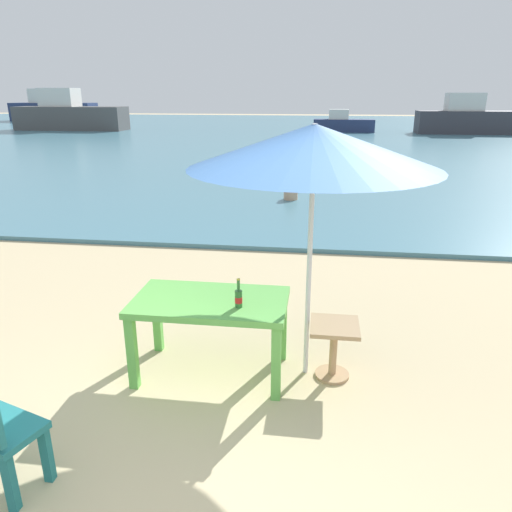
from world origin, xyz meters
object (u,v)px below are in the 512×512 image
boat_barge (53,109)px  boat_sailboat (471,119)px  boat_ferry (70,115)px  patio_umbrella (314,146)px  boat_fishing_trawler (343,124)px  side_table_wood (334,343)px  picnic_table_green (210,310)px  swimmer_person (291,193)px  beer_bottle_amber (239,297)px

boat_barge → boat_sailboat: size_ratio=1.15×
boat_barge → boat_ferry: (7.49, -10.93, -0.02)m
patio_umbrella → boat_sailboat: size_ratio=0.34×
boat_fishing_trawler → side_table_wood: bearing=-92.3°
boat_barge → boat_fishing_trawler: boat_barge is taller
picnic_table_green → swimmer_person: bearing=88.1°
picnic_table_green → side_table_wood: bearing=4.0°
boat_barge → picnic_table_green: bearing=-58.8°
boat_sailboat → beer_bottle_amber: bearing=-108.9°
picnic_table_green → patio_umbrella: bearing=7.7°
beer_bottle_amber → boat_barge: boat_barge is taller
side_table_wood → swimmer_person: side_table_wood is taller
boat_fishing_trawler → boat_sailboat: size_ratio=0.58×
boat_barge → beer_bottle_amber: bearing=-58.6°
swimmer_person → boat_ferry: bearing=128.5°
patio_umbrella → boat_barge: boat_barge is taller
boat_sailboat → picnic_table_green: bearing=-109.5°
beer_bottle_amber → picnic_table_green: bearing=154.6°
picnic_table_green → boat_barge: 46.28m
boat_barge → swimmer_person: bearing=-52.8°
beer_bottle_amber → boat_ferry: bearing=120.3°
side_table_wood → boat_barge: boat_barge is taller
swimmer_person → boat_sailboat: boat_sailboat is taller
beer_bottle_amber → boat_barge: size_ratio=0.03×
patio_umbrella → boat_ferry: (-17.39, 28.52, -1.04)m
swimmer_person → boat_barge: 40.17m
swimmer_person → patio_umbrella: bearing=-85.2°
boat_ferry → boat_fishing_trawler: 18.83m
boat_barge → boat_fishing_trawler: size_ratio=1.96×
side_table_wood → swimmer_person: 7.54m
beer_bottle_amber → boat_sailboat: boat_sailboat is taller
side_table_wood → boat_ferry: boat_ferry is taller
boat_ferry → boat_sailboat: bearing=0.5°
boat_ferry → boat_sailboat: 26.74m
picnic_table_green → side_table_wood: 1.17m
picnic_table_green → beer_bottle_amber: (0.29, -0.14, 0.20)m
boat_fishing_trawler → swimmer_person: bearing=-95.4°
patio_umbrella → side_table_wood: patio_umbrella is taller
picnic_table_green → boat_barge: size_ratio=0.18×
patio_umbrella → picnic_table_green: bearing=-172.3°
boat_barge → boat_ferry: bearing=-55.6°
picnic_table_green → patio_umbrella: size_ratio=0.61×
side_table_wood → boat_sailboat: 30.19m
picnic_table_green → boat_barge: bearing=121.2°
boat_barge → boat_sailboat: bearing=-17.4°
beer_bottle_amber → patio_umbrella: patio_umbrella is taller
side_table_wood → boat_fishing_trawler: boat_fishing_trawler is taller
boat_ferry → picnic_table_green: bearing=-60.0°
patio_umbrella → boat_ferry: size_ratio=0.30×
boat_barge → boat_ferry: size_ratio=1.02×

